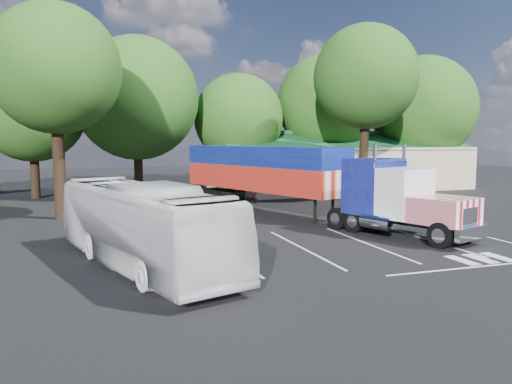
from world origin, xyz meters
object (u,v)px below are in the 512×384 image
object	(u,v)px
woman	(355,212)
silver_sedan	(297,186)
tour_bus	(141,225)
bicycle	(249,200)
semi_truck	(291,175)

from	to	relation	value
woman	silver_sedan	world-z (taller)	woman
woman	tour_bus	size ratio (longest dim) A/B	0.16
tour_bus	bicycle	bearing A→B (deg)	41.38
semi_truck	silver_sedan	size ratio (longest dim) A/B	5.22
semi_truck	woman	bearing A→B (deg)	-93.88
semi_truck	silver_sedan	xyz separation A→B (m)	(5.32, 11.41, -1.89)
semi_truck	bicycle	xyz separation A→B (m)	(-1.13, 4.96, -2.06)
semi_truck	bicycle	world-z (taller)	semi_truck
bicycle	silver_sedan	distance (m)	9.13
semi_truck	bicycle	bearing A→B (deg)	82.08
bicycle	tour_bus	bearing A→B (deg)	-154.24
woman	bicycle	bearing A→B (deg)	20.37
semi_truck	tour_bus	size ratio (longest dim) A/B	1.84
woman	silver_sedan	bearing A→B (deg)	-7.28
semi_truck	tour_bus	distance (m)	13.81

